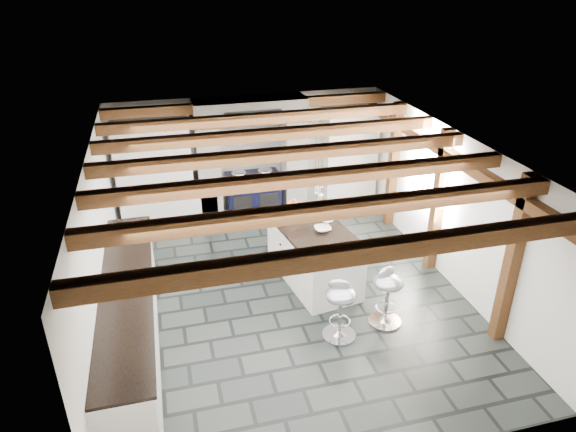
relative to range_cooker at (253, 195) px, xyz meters
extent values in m
plane|color=black|center=(0.00, -2.68, -0.47)|extent=(6.00, 6.00, 0.00)
plane|color=white|center=(0.00, 0.32, 0.68)|extent=(5.00, 0.00, 5.00)
plane|color=white|center=(-2.50, -2.68, 0.68)|extent=(0.00, 6.00, 6.00)
plane|color=white|center=(2.50, -2.68, 0.68)|extent=(0.00, 6.00, 6.00)
plane|color=white|center=(0.00, -2.68, 1.83)|extent=(6.00, 6.00, 0.00)
cube|color=white|center=(-0.80, 0.02, 0.48)|extent=(0.40, 0.60, 1.90)
cube|color=white|center=(0.80, 0.02, 0.48)|extent=(0.40, 0.60, 1.90)
cube|color=brown|center=(0.00, 0.02, 1.52)|extent=(2.10, 0.65, 0.18)
cube|color=white|center=(0.00, 0.02, 1.68)|extent=(2.00, 0.60, 0.31)
cube|color=black|center=(0.00, -0.30, 1.58)|extent=(1.00, 0.03, 0.22)
cube|color=silver|center=(0.00, -0.31, 1.58)|extent=(0.90, 0.01, 0.14)
cube|color=white|center=(-1.75, 0.02, 0.53)|extent=(1.30, 0.58, 2.00)
cube|color=white|center=(1.90, 0.02, 0.53)|extent=(1.00, 0.58, 2.00)
cube|color=white|center=(-2.20, -3.28, -0.03)|extent=(0.60, 3.80, 0.88)
cube|color=black|center=(-2.20, -3.28, 0.43)|extent=(0.64, 3.80, 0.04)
cube|color=white|center=(-1.05, 0.02, -0.03)|extent=(0.70, 0.60, 0.88)
cube|color=black|center=(-1.05, 0.02, 0.43)|extent=(0.74, 0.64, 0.04)
cube|color=brown|center=(2.42, -2.68, 1.48)|extent=(0.15, 5.80, 0.14)
plane|color=white|center=(2.48, -2.08, 1.08)|extent=(0.00, 0.90, 0.90)
cube|color=brown|center=(0.00, -5.28, 1.74)|extent=(5.00, 0.16, 0.16)
cube|color=brown|center=(0.00, -4.41, 1.74)|extent=(5.00, 0.16, 0.16)
cube|color=brown|center=(0.00, -3.54, 1.74)|extent=(5.00, 0.16, 0.16)
cube|color=brown|center=(0.00, -2.68, 1.74)|extent=(5.00, 0.16, 0.16)
cube|color=brown|center=(0.00, -1.81, 1.74)|extent=(5.00, 0.16, 0.16)
cube|color=brown|center=(0.00, -0.94, 1.74)|extent=(5.00, 0.16, 0.16)
cube|color=brown|center=(0.00, -0.08, 1.74)|extent=(5.00, 0.16, 0.16)
cube|color=brown|center=(2.42, -4.28, 0.68)|extent=(0.15, 0.15, 2.30)
cube|color=brown|center=(2.42, -2.48, 0.68)|extent=(0.15, 0.15, 2.30)
cube|color=brown|center=(2.42, -0.88, 0.68)|extent=(0.15, 0.15, 2.30)
cylinder|color=black|center=(0.45, -2.73, 1.46)|extent=(0.01, 0.01, 0.56)
cylinder|color=white|center=(0.45, -2.73, 1.13)|extent=(0.09, 0.09, 0.22)
cylinder|color=black|center=(0.50, -2.43, 1.46)|extent=(0.01, 0.01, 0.56)
cylinder|color=white|center=(0.50, -2.43, 1.13)|extent=(0.09, 0.09, 0.22)
cylinder|color=black|center=(0.55, -2.13, 1.46)|extent=(0.01, 0.01, 0.56)
cylinder|color=white|center=(0.55, -2.13, 1.13)|extent=(0.09, 0.09, 0.22)
cube|color=black|center=(0.00, 0.00, -0.02)|extent=(1.00, 0.60, 0.90)
ellipsoid|color=silver|center=(-0.25, 0.00, 0.46)|extent=(0.28, 0.28, 0.11)
ellipsoid|color=silver|center=(0.25, 0.00, 0.46)|extent=(0.28, 0.28, 0.11)
cylinder|color=silver|center=(0.00, -0.32, 0.35)|extent=(0.95, 0.03, 0.03)
cube|color=black|center=(-0.25, -0.30, -0.02)|extent=(0.35, 0.02, 0.30)
cube|color=black|center=(0.25, -0.30, -0.02)|extent=(0.35, 0.02, 0.30)
cube|color=white|center=(0.48, -2.37, -0.05)|extent=(1.10, 1.80, 0.83)
cube|color=black|center=(0.48, -2.37, 0.39)|extent=(1.18, 1.89, 0.05)
imported|color=white|center=(0.27, -1.92, 0.50)|extent=(0.20, 0.20, 0.18)
ellipsoid|color=#EB4D21|center=(0.27, -1.92, 0.65)|extent=(0.19, 0.19, 0.11)
cylinder|color=white|center=(0.57, -2.02, 0.49)|extent=(0.11, 0.11, 0.17)
imported|color=white|center=(0.59, -2.44, 0.44)|extent=(0.28, 0.28, 0.06)
cylinder|color=white|center=(0.71, -2.28, 0.46)|extent=(0.05, 0.05, 0.09)
cylinder|color=white|center=(0.71, -2.28, 0.51)|extent=(0.21, 0.21, 0.01)
cylinder|color=beige|center=(0.71, -2.28, 0.55)|extent=(0.16, 0.16, 0.07)
cylinder|color=silver|center=(1.12, -3.64, -0.45)|extent=(0.45, 0.45, 0.03)
cone|color=silver|center=(1.12, -3.64, -0.40)|extent=(0.20, 0.20, 0.08)
cylinder|color=silver|center=(1.12, -3.64, -0.13)|extent=(0.05, 0.05, 0.56)
torus|color=silver|center=(1.12, -3.64, -0.22)|extent=(0.28, 0.28, 0.02)
ellipsoid|color=#9397A0|center=(1.12, -3.64, 0.18)|extent=(0.52, 0.52, 0.18)
ellipsoid|color=#9397A0|center=(1.08, -3.55, 0.28)|extent=(0.31, 0.21, 0.16)
cylinder|color=silver|center=(0.41, -3.76, -0.45)|extent=(0.44, 0.44, 0.03)
cone|color=silver|center=(0.41, -3.76, -0.40)|extent=(0.20, 0.20, 0.08)
cylinder|color=silver|center=(0.41, -3.76, -0.13)|extent=(0.05, 0.05, 0.56)
torus|color=silver|center=(0.41, -3.76, -0.22)|extent=(0.28, 0.28, 0.02)
ellipsoid|color=#9397A0|center=(0.41, -3.76, 0.18)|extent=(0.53, 0.53, 0.18)
ellipsoid|color=#9397A0|center=(0.45, -3.66, 0.28)|extent=(0.30, 0.21, 0.16)
camera|label=1|loc=(-1.59, -8.79, 3.98)|focal=32.00mm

